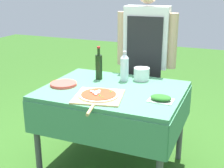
# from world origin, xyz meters

# --- Properties ---
(ground_plane) EXTENTS (12.00, 12.00, 0.00)m
(ground_plane) POSITION_xyz_m (0.00, 0.00, 0.00)
(ground_plane) COLOR #2D5B1E
(prep_table) EXTENTS (1.21, 0.95, 0.79)m
(prep_table) POSITION_xyz_m (0.00, 0.00, 0.69)
(prep_table) COLOR #478960
(prep_table) RESTS_ON ground
(person_cook) EXTENTS (0.62, 0.23, 1.66)m
(person_cook) POSITION_xyz_m (0.08, 0.70, 0.98)
(person_cook) COLOR #4C4C51
(person_cook) RESTS_ON ground
(pizza_on_peel) EXTENTS (0.45, 0.59, 0.05)m
(pizza_on_peel) POSITION_xyz_m (-0.02, -0.25, 0.81)
(pizza_on_peel) COLOR tan
(pizza_on_peel) RESTS_ON prep_table
(oil_bottle) EXTENTS (0.06, 0.06, 0.31)m
(oil_bottle) POSITION_xyz_m (-0.23, 0.21, 0.92)
(oil_bottle) COLOR black
(oil_bottle) RESTS_ON prep_table
(water_bottle) EXTENTS (0.08, 0.08, 0.28)m
(water_bottle) POSITION_xyz_m (0.01, 0.26, 0.93)
(water_bottle) COLOR silver
(water_bottle) RESTS_ON prep_table
(herb_container) EXTENTS (0.20, 0.14, 0.05)m
(herb_container) POSITION_xyz_m (0.45, -0.13, 0.82)
(herb_container) COLOR silver
(herb_container) RESTS_ON prep_table
(mixing_tub) EXTENTS (0.15, 0.15, 0.12)m
(mixing_tub) POSITION_xyz_m (0.15, 0.33, 0.85)
(mixing_tub) COLOR silver
(mixing_tub) RESTS_ON prep_table
(plate_stack) EXTENTS (0.24, 0.24, 0.02)m
(plate_stack) POSITION_xyz_m (-0.44, -0.09, 0.81)
(plate_stack) COLOR #DB4C42
(plate_stack) RESTS_ON prep_table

